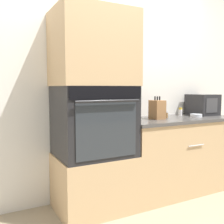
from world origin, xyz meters
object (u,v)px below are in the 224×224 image
microwave (202,105)px  condiment_jar_back (166,115)px  knife_block (157,110)px  condiment_jar_mid (138,115)px  condiment_jar_near (180,112)px  condiment_jar_far (125,114)px  wall_oven (94,121)px  bowl (196,116)px

microwave → condiment_jar_back: (-0.62, -0.04, -0.10)m
knife_block → condiment_jar_mid: bearing=149.8°
condiment_jar_mid → condiment_jar_back: bearing=-10.3°
condiment_jar_near → condiment_jar_far: condiment_jar_far is taller
wall_oven → condiment_jar_back: size_ratio=9.57×
knife_block → bowl: bearing=-7.1°
condiment_jar_far → condiment_jar_back: 0.50m
condiment_jar_mid → condiment_jar_far: (-0.12, 0.07, 0.01)m
condiment_jar_far → condiment_jar_back: size_ratio=1.44×
microwave → condiment_jar_far: bearing=175.3°
bowl → condiment_jar_mid: 0.74m
condiment_jar_mid → condiment_jar_far: size_ratio=0.90×
bowl → condiment_jar_back: 0.38m
condiment_jar_mid → bowl: bearing=-13.8°
knife_block → condiment_jar_near: bearing=12.9°
knife_block → condiment_jar_mid: knife_block is taller
condiment_jar_mid → knife_block: bearing=-30.2°
bowl → condiment_jar_near: bearing=120.4°
bowl → condiment_jar_back: bearing=162.9°
wall_oven → knife_block: 0.79m
bowl → condiment_jar_mid: (-0.72, 0.18, 0.03)m
condiment_jar_mid → condiment_jar_far: 0.14m
condiment_jar_near → condiment_jar_back: 0.27m
condiment_jar_mid → condiment_jar_near: bearing=-1.0°
wall_oven → microwave: (1.58, 0.10, 0.11)m
wall_oven → microwave: wall_oven is taller
bowl → wall_oven: bearing=177.6°
condiment_jar_far → condiment_jar_mid: bearing=-28.9°
wall_oven → condiment_jar_back: bearing=3.4°
wall_oven → knife_block: bearing=0.9°
knife_block → bowl: (0.53, -0.07, -0.09)m
wall_oven → microwave: size_ratio=2.13×
wall_oven → bowl: bearing=-2.4°
bowl → condiment_jar_near: 0.20m
condiment_jar_near → condiment_jar_back: bearing=-168.4°
wall_oven → condiment_jar_back: (0.95, 0.06, 0.01)m
condiment_jar_mid → condiment_jar_far: bearing=151.1°
knife_block → microwave: bearing=6.3°
knife_block → condiment_jar_mid: 0.23m
knife_block → condiment_jar_near: knife_block is taller
microwave → knife_block: size_ratio=1.33×
microwave → bowl: microwave is taller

